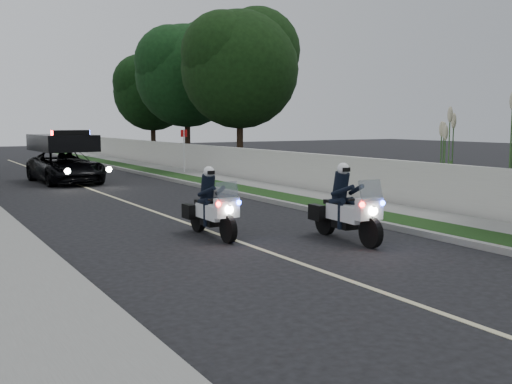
% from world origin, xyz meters
% --- Properties ---
extents(ground, '(120.00, 120.00, 0.00)m').
position_xyz_m(ground, '(0.00, 0.00, 0.00)').
color(ground, black).
rests_on(ground, ground).
extents(curb_right, '(0.20, 60.00, 0.15)m').
position_xyz_m(curb_right, '(4.10, 10.00, 0.07)').
color(curb_right, gray).
rests_on(curb_right, ground).
extents(grass_verge, '(1.20, 60.00, 0.16)m').
position_xyz_m(grass_verge, '(4.80, 10.00, 0.08)').
color(grass_verge, '#193814').
rests_on(grass_verge, ground).
extents(sidewalk_right, '(1.40, 60.00, 0.16)m').
position_xyz_m(sidewalk_right, '(6.10, 10.00, 0.08)').
color(sidewalk_right, gray).
rests_on(sidewalk_right, ground).
extents(property_wall, '(0.22, 60.00, 1.50)m').
position_xyz_m(property_wall, '(7.10, 10.00, 0.75)').
color(property_wall, beige).
rests_on(property_wall, ground).
extents(lane_marking, '(0.12, 50.00, 0.01)m').
position_xyz_m(lane_marking, '(0.00, 10.00, 0.00)').
color(lane_marking, '#BFB78C').
rests_on(lane_marking, ground).
extents(police_moto_left, '(0.71, 1.98, 1.68)m').
position_xyz_m(police_moto_left, '(-0.27, 1.86, 0.00)').
color(police_moto_left, white).
rests_on(police_moto_left, ground).
extents(police_moto_right, '(0.85, 2.15, 1.80)m').
position_xyz_m(police_moto_right, '(2.16, -0.13, 0.00)').
color(police_moto_right, silver).
rests_on(police_moto_right, ground).
extents(police_suv, '(2.66, 5.31, 2.52)m').
position_xyz_m(police_suv, '(-0.25, 16.55, 0.00)').
color(police_suv, black).
rests_on(police_suv, ground).
extents(sign_post, '(0.41, 0.41, 2.38)m').
position_xyz_m(sign_post, '(6.00, 17.67, 0.00)').
color(sign_post, red).
rests_on(sign_post, ground).
extents(pampas_far, '(1.49, 1.49, 3.56)m').
position_xyz_m(pampas_far, '(7.60, 1.69, 0.00)').
color(pampas_far, beige).
rests_on(pampas_far, ground).
extents(tree_right_c, '(8.37, 8.37, 10.77)m').
position_xyz_m(tree_right_c, '(9.74, 18.51, 0.00)').
color(tree_right_c, black).
rests_on(tree_right_c, ground).
extents(tree_right_d, '(8.02, 8.02, 10.89)m').
position_xyz_m(tree_right_d, '(9.51, 25.05, 0.00)').
color(tree_right_d, '#133915').
rests_on(tree_right_d, ground).
extents(tree_right_e, '(6.44, 6.44, 9.45)m').
position_xyz_m(tree_right_e, '(9.72, 31.74, 0.00)').
color(tree_right_e, black).
rests_on(tree_right_e, ground).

